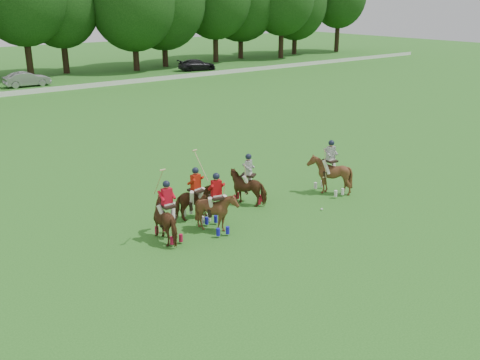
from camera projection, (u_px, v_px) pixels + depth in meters
ground at (288, 259)px, 17.88m from camera, size 180.00×180.00×0.00m
car_mid at (27, 79)px, 52.07m from camera, size 4.33×1.59×1.42m
car_right at (197, 65)px, 63.52m from camera, size 4.80×2.72×1.31m
polo_red_a at (168, 219)px, 19.05m from camera, size 1.12×1.82×2.78m
polo_red_b at (196, 202)px, 20.74m from camera, size 1.60×1.43×2.71m
polo_red_c at (217, 211)px, 19.76m from camera, size 1.55×1.67×2.28m
polo_stripe_a at (248, 186)px, 22.47m from camera, size 1.62×1.86×2.18m
polo_stripe_b at (330, 174)px, 23.59m from camera, size 1.48×1.64×2.44m
polo_ball at (322, 209)px, 21.95m from camera, size 0.09×0.09×0.09m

